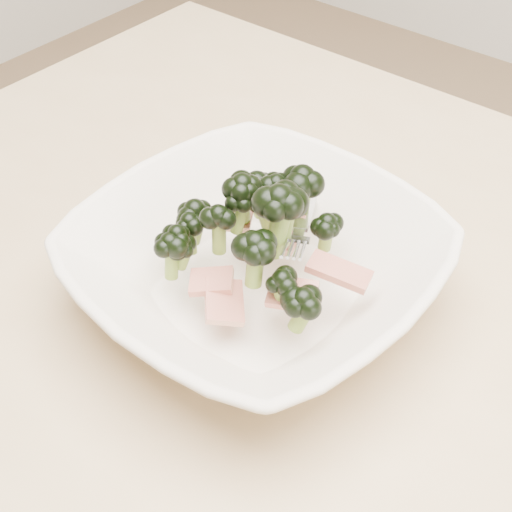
% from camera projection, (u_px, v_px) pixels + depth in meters
% --- Properties ---
extents(dining_table, '(1.20, 0.80, 0.75)m').
position_uv_depth(dining_table, '(360.00, 385.00, 0.71)').
color(dining_table, tan).
rests_on(dining_table, ground).
extents(broccoli_dish, '(0.33, 0.33, 0.14)m').
position_uv_depth(broccoli_dish, '(256.00, 261.00, 0.64)').
color(broccoli_dish, beige).
rests_on(broccoli_dish, dining_table).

